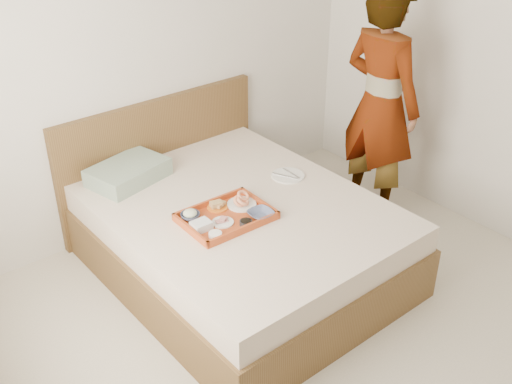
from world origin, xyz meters
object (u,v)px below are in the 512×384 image
Objects in this scene: tray at (226,216)px; dinner_plate at (288,176)px; bed at (241,239)px; person at (381,105)px.

tray is 2.34× the size of dinner_plate.
tray is at bearing -165.67° from dinner_plate.
bed is 3.69× the size of tray.
bed is 0.35m from tray.
dinner_plate is (0.49, 0.09, 0.27)m from bed.
tray is at bearing 91.76° from person.
person reaches higher than bed.
bed is 1.12× the size of person.
bed is at bearing 27.48° from tray.
dinner_plate is at bearing 81.56° from person.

